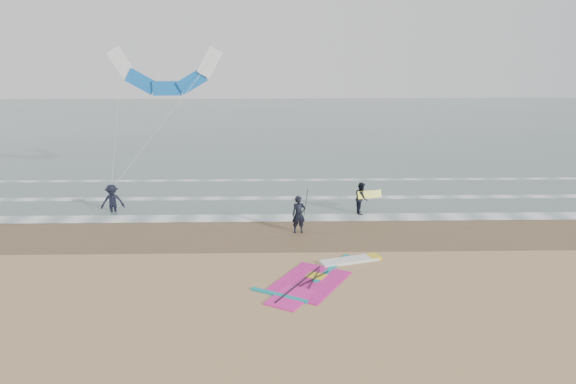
{
  "coord_description": "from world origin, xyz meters",
  "views": [
    {
      "loc": [
        -0.58,
        -16.33,
        7.76
      ],
      "look_at": [
        -0.09,
        5.0,
        2.2
      ],
      "focal_mm": 32.0,
      "sensor_mm": 36.0,
      "label": 1
    }
  ],
  "objects_px": {
    "surf_kite": "(166,76)",
    "person_standing": "(299,215)",
    "person_wading": "(112,195)",
    "windsurf_rig": "(322,276)",
    "person_walking": "(361,198)"
  },
  "relations": [
    {
      "from": "person_walking",
      "to": "person_wading",
      "type": "relative_size",
      "value": 0.9
    },
    {
      "from": "person_walking",
      "to": "person_wading",
      "type": "bearing_deg",
      "value": 90.26
    },
    {
      "from": "windsurf_rig",
      "to": "surf_kite",
      "type": "xyz_separation_m",
      "value": [
        -7.88,
        12.56,
        6.8
      ]
    },
    {
      "from": "person_wading",
      "to": "person_standing",
      "type": "bearing_deg",
      "value": -31.09
    },
    {
      "from": "person_standing",
      "to": "surf_kite",
      "type": "height_order",
      "value": "surf_kite"
    },
    {
      "from": "person_standing",
      "to": "person_walking",
      "type": "distance_m",
      "value": 4.44
    },
    {
      "from": "surf_kite",
      "to": "windsurf_rig",
      "type": "bearing_deg",
      "value": -57.9
    },
    {
      "from": "surf_kite",
      "to": "person_standing",
      "type": "bearing_deg",
      "value": -46.41
    },
    {
      "from": "person_standing",
      "to": "person_wading",
      "type": "xyz_separation_m",
      "value": [
        -9.51,
        3.42,
        0.05
      ]
    },
    {
      "from": "windsurf_rig",
      "to": "person_wading",
      "type": "height_order",
      "value": "person_wading"
    },
    {
      "from": "person_standing",
      "to": "windsurf_rig",
      "type": "bearing_deg",
      "value": -92.53
    },
    {
      "from": "windsurf_rig",
      "to": "person_wading",
      "type": "distance_m",
      "value": 13.2
    },
    {
      "from": "person_wading",
      "to": "windsurf_rig",
      "type": "bearing_deg",
      "value": -50.84
    },
    {
      "from": "person_wading",
      "to": "surf_kite",
      "type": "height_order",
      "value": "surf_kite"
    },
    {
      "from": "person_walking",
      "to": "person_wading",
      "type": "distance_m",
      "value": 12.87
    }
  ]
}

